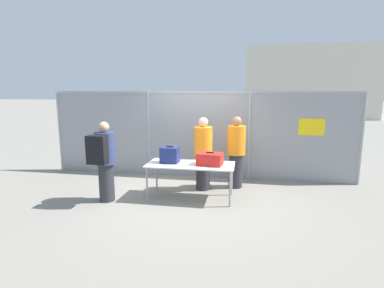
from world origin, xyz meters
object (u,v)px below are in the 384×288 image
suitcase_red (210,159)px  traveler_hooded (104,159)px  utility_trailer (278,149)px  suitcase_navy (170,155)px  security_worker_near (203,153)px  security_worker_far (236,151)px  inspection_table (191,166)px

suitcase_red → traveler_hooded: (-2.07, -0.49, 0.03)m
suitcase_red → utility_trailer: bearing=64.0°
suitcase_navy → suitcase_red: bearing=-3.2°
security_worker_near → utility_trailer: security_worker_near is taller
suitcase_red → security_worker_near: 0.67m
suitcase_red → utility_trailer: size_ratio=0.12×
suitcase_navy → suitcase_red: (0.85, -0.05, -0.04)m
suitcase_red → security_worker_far: bearing=61.4°
inspection_table → utility_trailer: (2.09, 3.46, -0.24)m
security_worker_near → security_worker_far: size_ratio=1.00×
suitcase_red → inspection_table: bearing=178.9°
suitcase_navy → inspection_table: bearing=-5.1°
traveler_hooded → security_worker_far: size_ratio=0.98×
security_worker_near → utility_trailer: 3.45m
inspection_table → utility_trailer: size_ratio=0.39×
inspection_table → security_worker_far: (0.90, 0.91, 0.17)m
security_worker_near → suitcase_red: bearing=103.9°
security_worker_near → utility_trailer: size_ratio=0.36×
inspection_table → security_worker_near: 0.66m
suitcase_red → security_worker_far: size_ratio=0.33×
inspection_table → traveler_hooded: traveler_hooded is taller
inspection_table → traveler_hooded: 1.75m
suitcase_navy → security_worker_near: security_worker_near is taller
traveler_hooded → security_worker_near: size_ratio=0.99×
utility_trailer → suitcase_red: bearing=-116.0°
inspection_table → suitcase_navy: bearing=174.9°
suitcase_red → security_worker_near: (-0.23, 0.63, -0.01)m
inspection_table → suitcase_navy: suitcase_navy is taller
inspection_table → suitcase_red: bearing=-1.1°
inspection_table → security_worker_near: size_ratio=1.09×
inspection_table → security_worker_near: security_worker_near is taller
inspection_table → traveler_hooded: size_ratio=1.10×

